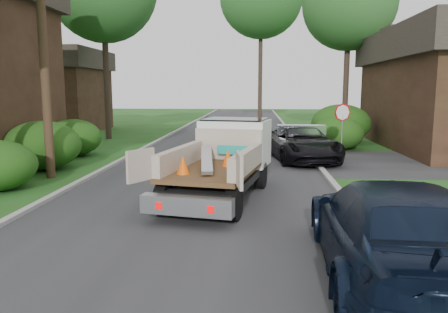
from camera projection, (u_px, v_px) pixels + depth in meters
name	position (u px, v px, depth m)	size (l,w,h in m)	color
ground	(184.00, 225.00, 9.90)	(120.00, 120.00, 0.00)	#204513
road	(220.00, 157.00, 19.76)	(8.00, 90.00, 0.02)	#28282B
curb_left	(131.00, 155.00, 20.03)	(0.20, 90.00, 0.12)	#9E9E99
curb_right	(311.00, 157.00, 19.46)	(0.20, 90.00, 0.12)	#9E9E99
stop_sign	(342.00, 120.00, 18.14)	(0.71, 0.32, 2.48)	slate
utility_pole	(42.00, 24.00, 14.41)	(2.42, 1.25, 10.00)	#382619
house_left_far	(50.00, 89.00, 32.07)	(7.56, 7.56, 6.00)	#331E15
hedge_left_b	(43.00, 145.00, 16.62)	(2.86, 2.86, 1.87)	#154911
hedge_left_c	(73.00, 138.00, 20.10)	(2.60, 2.60, 1.70)	#154911
hedge_right_a	(338.00, 133.00, 22.18)	(2.60, 2.60, 1.70)	#154911
hedge_right_b	(341.00, 124.00, 25.05)	(3.38, 3.38, 2.21)	#154911
tree_right_far	(349.00, 3.00, 27.80)	(6.00, 6.00, 11.50)	#2D2119
flatbed_truck	(227.00, 154.00, 12.85)	(3.37, 5.97, 2.14)	black
black_pickup	(302.00, 143.00, 18.85)	(2.44, 5.30, 1.47)	black
navy_suv	(394.00, 231.00, 6.94)	(2.29, 5.64, 1.64)	black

